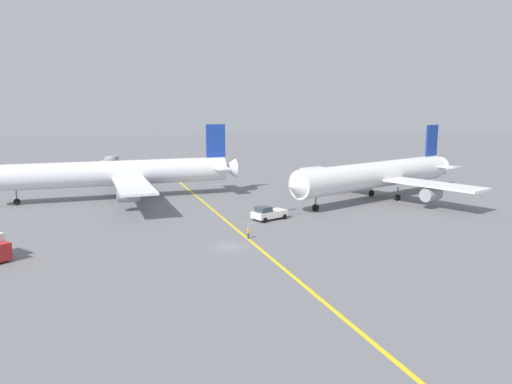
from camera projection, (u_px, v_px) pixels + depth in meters
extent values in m
plane|color=slate|center=(230.00, 246.00, 68.67)|extent=(600.00, 600.00, 0.00)
cube|color=yellow|center=(235.00, 229.00, 78.76)|extent=(17.80, 118.82, 0.01)
cylinder|color=white|center=(115.00, 173.00, 103.48)|extent=(48.24, 13.22, 5.28)
cone|color=white|center=(228.00, 168.00, 111.82)|extent=(4.25, 4.76, 4.22)
cube|color=white|center=(127.00, 176.00, 104.41)|extent=(14.53, 49.61, 0.44)
cube|color=white|center=(217.00, 166.00, 110.90)|extent=(5.33, 13.35, 0.28)
cube|color=#193899|center=(216.00, 141.00, 109.82)|extent=(4.40, 1.09, 7.42)
cylinder|color=#999EA3|center=(117.00, 176.00, 117.17)|extent=(4.58, 3.26, 2.60)
cylinder|color=#999EA3|center=(128.00, 195.00, 91.60)|extent=(4.58, 3.26, 2.60)
cylinder|color=slate|center=(134.00, 192.00, 102.08)|extent=(0.28, 0.28, 2.60)
cylinder|color=black|center=(134.00, 198.00, 102.30)|extent=(1.37, 0.76, 1.30)
cylinder|color=slate|center=(130.00, 187.00, 108.39)|extent=(0.28, 0.28, 2.60)
cylinder|color=black|center=(131.00, 193.00, 108.60)|extent=(1.37, 0.76, 1.30)
cylinder|color=slate|center=(16.00, 196.00, 97.68)|extent=(0.28, 0.28, 2.60)
cylinder|color=black|center=(17.00, 202.00, 97.90)|extent=(1.37, 0.76, 1.30)
cylinder|color=white|center=(376.00, 175.00, 102.46)|extent=(41.79, 26.23, 5.45)
cone|color=white|center=(294.00, 186.00, 87.90)|extent=(4.86, 5.74, 5.01)
cone|color=white|center=(437.00, 167.00, 116.89)|extent=(5.25, 5.55, 4.36)
cube|color=white|center=(382.00, 178.00, 103.98)|extent=(26.77, 41.71, 0.44)
cube|color=white|center=(431.00, 165.00, 115.25)|extent=(9.05, 12.94, 0.28)
cube|color=#193899|center=(432.00, 141.00, 114.09)|extent=(4.03, 2.43, 7.26)
cylinder|color=#999EA3|center=(335.00, 180.00, 113.13)|extent=(4.93, 4.30, 2.60)
cylinder|color=#999EA3|center=(431.00, 194.00, 94.20)|extent=(4.93, 4.30, 2.60)
cylinder|color=slate|center=(398.00, 192.00, 102.46)|extent=(0.28, 0.28, 2.30)
cylinder|color=black|center=(398.00, 198.00, 102.65)|extent=(1.40, 1.11, 1.30)
cylinder|color=slate|center=(372.00, 188.00, 107.68)|extent=(0.28, 0.28, 2.30)
cylinder|color=black|center=(371.00, 193.00, 107.87)|extent=(1.40, 1.11, 1.30)
cylinder|color=slate|center=(316.00, 202.00, 92.01)|extent=(0.28, 0.28, 2.30)
cylinder|color=black|center=(316.00, 208.00, 92.21)|extent=(1.40, 1.11, 1.30)
cube|color=white|center=(269.00, 214.00, 85.07)|extent=(6.83, 5.51, 1.10)
cube|color=#333D47|center=(263.00, 209.00, 84.06)|extent=(3.07, 3.10, 0.90)
cylinder|color=#4C4C51|center=(289.00, 210.00, 87.94)|extent=(2.91, 1.70, 0.20)
sphere|color=orange|center=(264.00, 206.00, 83.95)|extent=(0.24, 0.24, 0.24)
cylinder|color=black|center=(265.00, 220.00, 82.67)|extent=(0.93, 0.69, 0.90)
cylinder|color=black|center=(254.00, 217.00, 84.90)|extent=(0.93, 0.69, 0.90)
cylinder|color=black|center=(285.00, 217.00, 85.42)|extent=(0.93, 0.69, 0.90)
cylinder|color=black|center=(274.00, 214.00, 87.65)|extent=(0.93, 0.69, 0.90)
cylinder|color=black|center=(0.00, 257.00, 62.64)|extent=(0.56, 0.57, 0.60)
cylinder|color=#2D3351|center=(248.00, 236.00, 72.64)|extent=(0.28, 0.28, 0.87)
cylinder|color=orange|center=(248.00, 231.00, 72.52)|extent=(0.36, 0.36, 0.61)
sphere|color=tan|center=(248.00, 228.00, 72.44)|extent=(0.23, 0.23, 0.23)
cylinder|color=#F24C19|center=(248.00, 230.00, 72.79)|extent=(0.05, 0.05, 0.40)
cylinder|color=#B7B7BC|center=(104.00, 166.00, 128.95)|extent=(5.24, 17.83, 3.20)
cylinder|color=#99999E|center=(112.00, 162.00, 137.60)|extent=(3.84, 3.84, 3.52)
cylinder|color=#595960|center=(111.00, 170.00, 136.97)|extent=(0.70, 0.70, 4.18)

